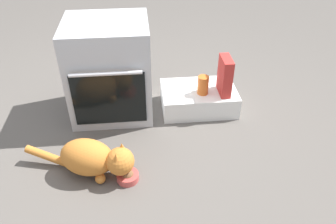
# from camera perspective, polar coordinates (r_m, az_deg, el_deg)

# --- Properties ---
(ground) EXTENTS (8.00, 8.00, 0.00)m
(ground) POSITION_cam_1_polar(r_m,az_deg,el_deg) (2.25, -8.83, -6.09)
(ground) COLOR #56514C
(oven) EXTENTS (0.57, 0.55, 0.70)m
(oven) POSITION_cam_1_polar(r_m,az_deg,el_deg) (2.42, -10.00, 7.21)
(oven) COLOR #B7BABF
(oven) RESTS_ON ground
(pantry_cabinet) EXTENTS (0.56, 0.37, 0.17)m
(pantry_cabinet) POSITION_cam_1_polar(r_m,az_deg,el_deg) (2.55, 5.28, 2.36)
(pantry_cabinet) COLOR white
(pantry_cabinet) RESTS_ON ground
(food_bowl) EXTENTS (0.13, 0.13, 0.07)m
(food_bowl) POSITION_cam_1_polar(r_m,az_deg,el_deg) (2.02, -6.97, -10.91)
(food_bowl) COLOR #C64C47
(food_bowl) RESTS_ON ground
(cat) EXTENTS (0.68, 0.32, 0.24)m
(cat) POSITION_cam_1_polar(r_m,az_deg,el_deg) (2.02, -12.71, -7.77)
(cat) COLOR #C6752D
(cat) RESTS_ON ground
(sauce_jar) EXTENTS (0.08, 0.08, 0.14)m
(sauce_jar) POSITION_cam_1_polar(r_m,az_deg,el_deg) (2.43, 6.06, 4.63)
(sauce_jar) COLOR #D16023
(sauce_jar) RESTS_ON pantry_cabinet
(cereal_box) EXTENTS (0.07, 0.18, 0.28)m
(cereal_box) POSITION_cam_1_polar(r_m,az_deg,el_deg) (2.42, 9.80, 6.15)
(cereal_box) COLOR #B72D28
(cereal_box) RESTS_ON pantry_cabinet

